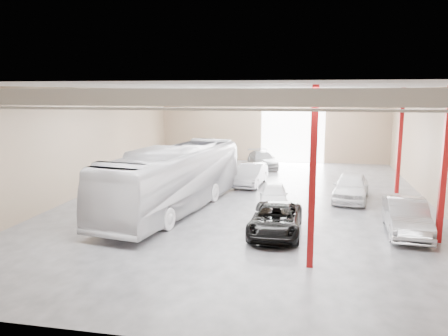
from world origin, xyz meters
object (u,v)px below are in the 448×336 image
(car_row_b, at_px, (251,175))
(car_row_c, at_px, (262,160))
(car_right_near, at_px, (406,217))
(car_right_far, at_px, (351,187))
(car_row_a, at_px, (273,195))
(black_sedan, at_px, (276,220))
(coach_bus, at_px, (174,178))

(car_row_b, bearing_deg, car_row_c, 94.99)
(car_right_near, relative_size, car_right_far, 1.01)
(car_row_a, xyz_separation_m, car_right_far, (4.64, 2.42, 0.16))
(car_row_b, bearing_deg, car_row_a, -63.93)
(car_right_far, bearing_deg, car_row_b, 164.03)
(car_row_c, height_order, car_right_near, car_right_near)
(car_row_c, bearing_deg, black_sedan, -99.94)
(black_sedan, height_order, car_right_far, car_right_far)
(car_row_a, relative_size, car_row_b, 0.85)
(black_sedan, xyz_separation_m, car_right_far, (4.10, 7.62, 0.14))
(coach_bus, xyz_separation_m, car_row_b, (3.37, 7.53, -1.06))
(car_row_b, xyz_separation_m, car_row_c, (0.03, 7.50, -0.05))
(car_right_near, bearing_deg, car_row_a, 152.77)
(coach_bus, xyz_separation_m, car_row_c, (3.40, 15.03, -1.10))
(black_sedan, height_order, car_row_a, black_sedan)
(coach_bus, bearing_deg, car_row_c, 86.65)
(coach_bus, relative_size, car_row_a, 3.24)
(coach_bus, height_order, car_right_near, coach_bus)
(black_sedan, xyz_separation_m, car_row_a, (-0.54, 5.20, -0.01))
(coach_bus, height_order, car_row_b, coach_bus)
(car_row_c, bearing_deg, car_row_b, -108.41)
(car_row_b, height_order, car_right_far, car_right_far)
(black_sedan, distance_m, car_row_b, 11.14)
(car_row_c, relative_size, car_right_far, 1.02)
(coach_bus, relative_size, black_sedan, 2.59)
(black_sedan, bearing_deg, car_row_a, 96.56)
(car_row_c, xyz_separation_m, car_right_near, (8.77, -16.99, 0.10))
(car_row_a, distance_m, car_right_near, 7.72)
(car_right_near, xyz_separation_m, car_right_far, (-2.03, 6.30, 0.02))
(coach_bus, height_order, black_sedan, coach_bus)
(car_row_b, bearing_deg, car_right_far, -19.97)
(car_row_c, bearing_deg, car_row_a, -99.05)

